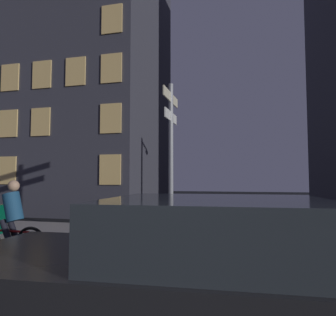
% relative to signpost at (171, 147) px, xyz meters
% --- Properties ---
extents(sidewalk_kerb, '(40.00, 2.87, 0.14)m').
position_rel_signpost_xyz_m(sidewalk_kerb, '(1.34, 0.59, -2.38)').
color(sidewalk_kerb, '#9E9991').
rests_on(sidewalk_kerb, ground_plane).
extents(signpost, '(0.12, 1.45, 3.92)m').
position_rel_signpost_xyz_m(signpost, '(0.00, 0.00, 0.00)').
color(signpost, gray).
rests_on(signpost, sidewalk_kerb).
extents(car_near_right, '(4.49, 2.23, 1.46)m').
position_rel_signpost_xyz_m(car_near_right, '(1.37, -4.87, -1.68)').
color(car_near_right, black).
rests_on(car_near_right, ground_plane).
extents(cyclist, '(1.82, 0.35, 1.61)m').
position_rel_signpost_xyz_m(cyclist, '(-2.68, -2.38, -1.70)').
color(cyclist, black).
rests_on(cyclist, ground_plane).
extents(building_left_block, '(8.07, 6.79, 13.25)m').
position_rel_signpost_xyz_m(building_left_block, '(-6.65, 7.24, 4.18)').
color(building_left_block, '#383842').
rests_on(building_left_block, ground_plane).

